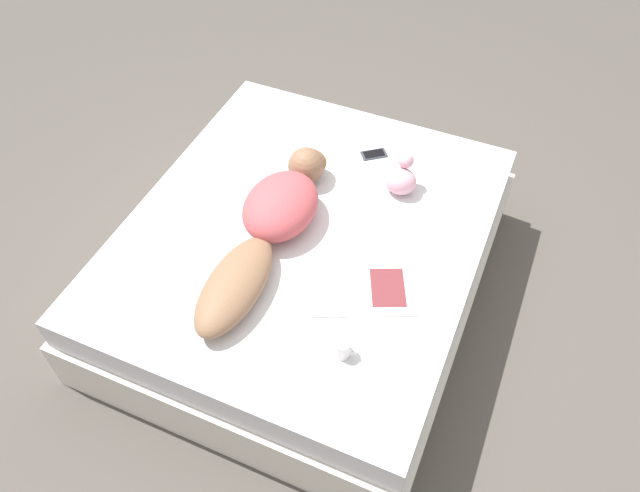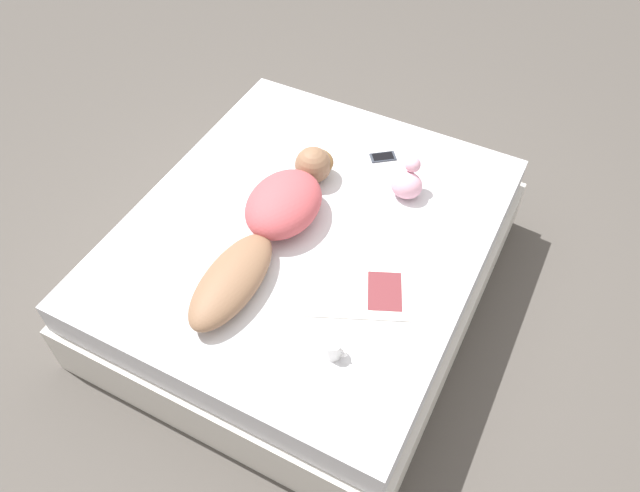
# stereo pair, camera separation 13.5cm
# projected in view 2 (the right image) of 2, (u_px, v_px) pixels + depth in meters

# --- Properties ---
(ground_plane) EXTENTS (12.00, 12.00, 0.00)m
(ground_plane) POSITION_uv_depth(u_px,v_px,m) (308.00, 289.00, 3.55)
(ground_plane) COLOR #4C4742
(bed) EXTENTS (1.79, 2.07, 0.52)m
(bed) POSITION_uv_depth(u_px,v_px,m) (308.00, 260.00, 3.35)
(bed) COLOR beige
(bed) RESTS_ON ground_plane
(person) EXTENTS (0.37, 1.26, 0.21)m
(person) POSITION_uv_depth(u_px,v_px,m) (274.00, 219.00, 3.06)
(person) COLOR brown
(person) RESTS_ON bed
(open_magazine) EXTENTS (0.57, 0.49, 0.01)m
(open_magazine) POSITION_uv_depth(u_px,v_px,m) (360.00, 290.00, 2.89)
(open_magazine) COLOR silver
(open_magazine) RESTS_ON bed
(coffee_mug) EXTENTS (0.11, 0.08, 0.09)m
(coffee_mug) POSITION_uv_depth(u_px,v_px,m) (333.00, 349.00, 2.63)
(coffee_mug) COLOR white
(coffee_mug) RESTS_ON bed
(cell_phone) EXTENTS (0.16, 0.14, 0.01)m
(cell_phone) POSITION_uv_depth(u_px,v_px,m) (383.00, 157.00, 3.49)
(cell_phone) COLOR #333842
(cell_phone) RESTS_ON bed
(plush_toy) EXTENTS (0.17, 0.18, 0.21)m
(plush_toy) POSITION_uv_depth(u_px,v_px,m) (407.00, 182.00, 3.24)
(plush_toy) COLOR #DB9EB2
(plush_toy) RESTS_ON bed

